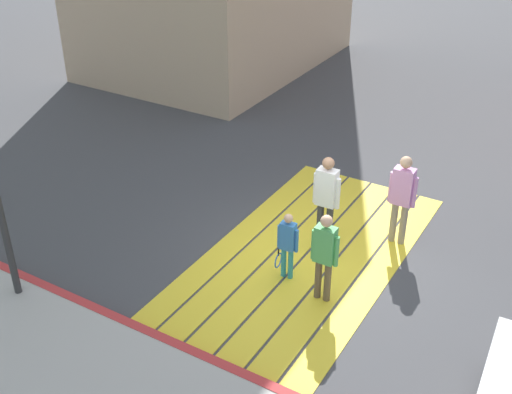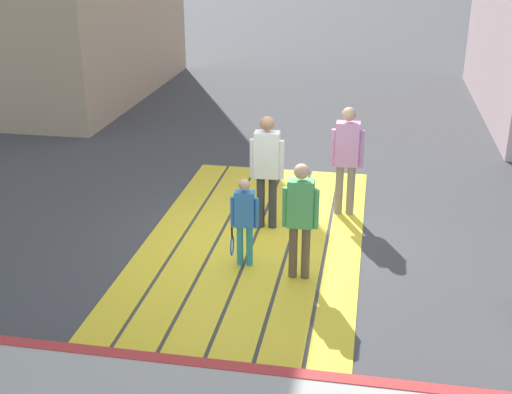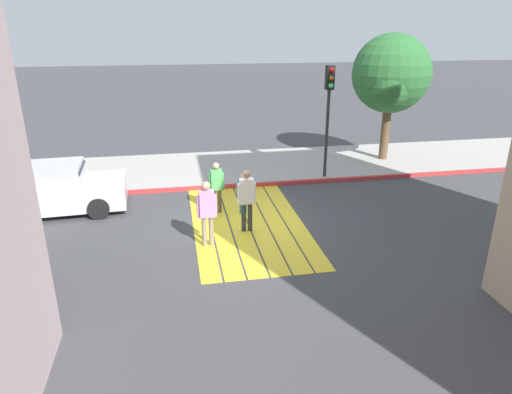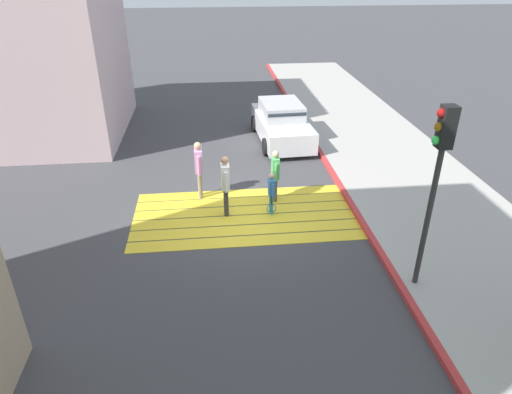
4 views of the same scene
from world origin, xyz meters
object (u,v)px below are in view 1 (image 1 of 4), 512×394
pedestrian_adult_side (402,194)px  pedestrian_child_with_racket (287,242)px  pedestrian_adult_lead (326,195)px  pedestrian_adult_trailing (325,252)px

pedestrian_adult_side → pedestrian_child_with_racket: (-2.05, 1.28, -0.33)m
pedestrian_adult_lead → pedestrian_adult_trailing: 1.68m
pedestrian_adult_trailing → pedestrian_child_with_racket: pedestrian_adult_trailing is taller
pedestrian_adult_lead → pedestrian_child_with_racket: (-1.30, 0.10, -0.33)m
pedestrian_adult_side → pedestrian_child_with_racket: 2.44m
pedestrian_adult_lead → pedestrian_child_with_racket: pedestrian_adult_lead is taller
pedestrian_adult_lead → pedestrian_adult_trailing: (-1.52, -0.70, -0.10)m
pedestrian_child_with_racket → pedestrian_adult_side: bearing=-32.0°
pedestrian_adult_lead → pedestrian_adult_side: size_ratio=1.00×
pedestrian_adult_side → pedestrian_adult_lead: bearing=122.4°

